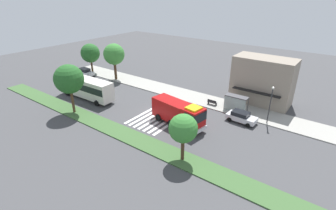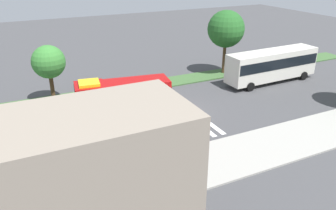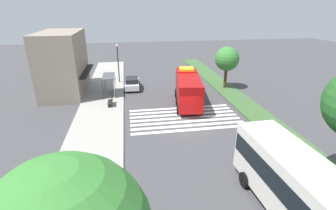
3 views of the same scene
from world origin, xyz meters
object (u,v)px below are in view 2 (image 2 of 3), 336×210
at_px(parked_car_mid, 55,161).
at_px(median_tree_west, 49,62).
at_px(median_tree_far_west, 226,29).
at_px(transit_bus, 272,64).
at_px(bench_near_shelter, 154,162).
at_px(bus_stop_shelter, 94,160).
at_px(fire_truck, 120,97).

height_order(parked_car_mid, median_tree_west, median_tree_west).
height_order(parked_car_mid, median_tree_far_west, median_tree_far_west).
bearing_deg(transit_bus, parked_car_mid, -164.60).
xyz_separation_m(median_tree_far_west, median_tree_west, (20.48, 0.00, -1.45)).
bearing_deg(bench_near_shelter, parked_car_mid, -23.25).
relative_size(parked_car_mid, bus_stop_shelter, 1.24).
distance_m(fire_truck, median_tree_west, 8.40).
xyz_separation_m(transit_bus, median_tree_west, (23.69, -4.93, 1.92)).
bearing_deg(median_tree_west, bus_stop_shelter, 91.04).
height_order(bus_stop_shelter, median_tree_far_west, median_tree_far_west).
distance_m(bus_stop_shelter, median_tree_far_west, 25.65).
bearing_deg(parked_car_mid, median_tree_west, -95.93).
bearing_deg(transit_bus, fire_truck, -176.88).
xyz_separation_m(transit_bus, bus_stop_shelter, (23.41, 10.45, -0.30)).
height_order(fire_truck, bus_stop_shelter, fire_truck).
xyz_separation_m(bus_stop_shelter, median_tree_west, (0.28, -15.38, 2.22)).
bearing_deg(bench_near_shelter, bus_stop_shelter, -0.11).
xyz_separation_m(parked_car_mid, median_tree_west, (-1.82, -12.76, 3.27)).
height_order(fire_truck, median_tree_far_west, median_tree_far_west).
distance_m(bus_stop_shelter, bench_near_shelter, 4.20).
relative_size(transit_bus, median_tree_far_west, 1.52).
height_order(bus_stop_shelter, median_tree_west, median_tree_west).
height_order(transit_bus, bus_stop_shelter, transit_bus).
bearing_deg(bench_near_shelter, median_tree_far_west, -136.47).
distance_m(parked_car_mid, median_tree_west, 13.30).
relative_size(parked_car_mid, transit_bus, 0.37).
height_order(parked_car_mid, bus_stop_shelter, bus_stop_shelter).
relative_size(transit_bus, bench_near_shelter, 7.25).
bearing_deg(parked_car_mid, median_tree_far_west, -148.02).
bearing_deg(fire_truck, parked_car_mid, 51.74).
relative_size(fire_truck, bench_near_shelter, 5.45).
bearing_deg(transit_bus, bench_near_shelter, -153.35).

